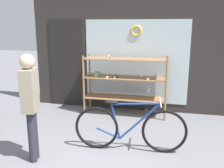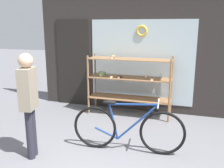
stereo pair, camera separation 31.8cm
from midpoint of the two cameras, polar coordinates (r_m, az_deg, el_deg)
name	(u,v)px [view 2 (the right image)]	position (r m, az deg, el deg)	size (l,w,h in m)	color
storefront_facade	(131,37)	(5.79, 6.07, 10.72)	(4.57, 0.13, 3.56)	#2D2826
display_case	(128,79)	(5.52, 5.40, 1.07)	(1.83, 0.49, 1.34)	#8E6642
bicycle	(127,129)	(4.01, 5.83, -10.18)	(1.78, 0.46, 0.84)	black
pedestrian	(29,98)	(3.79, -16.28, -3.20)	(0.25, 0.35, 1.59)	#282833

